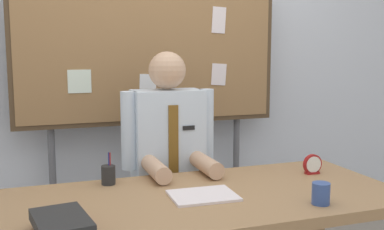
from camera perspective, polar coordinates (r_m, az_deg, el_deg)
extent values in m
cube|color=silver|center=(3.19, -6.07, 6.76)|extent=(6.40, 0.08, 2.70)
cube|color=#9E754C|center=(2.17, 1.63, -10.51)|extent=(1.85, 0.84, 0.05)
cube|color=#9E754C|center=(2.98, 15.14, -13.20)|extent=(0.07, 0.07, 0.70)
cube|color=silver|center=(2.70, -3.01, -4.88)|extent=(0.40, 0.22, 0.75)
sphere|color=tan|center=(2.63, -3.09, 5.55)|extent=(0.21, 0.21, 0.21)
cylinder|color=silver|center=(2.59, -7.80, -1.92)|extent=(0.09, 0.09, 0.44)
cylinder|color=silver|center=(2.72, 1.74, -1.38)|extent=(0.09, 0.09, 0.44)
cylinder|color=tan|center=(2.42, -4.46, -6.70)|extent=(0.09, 0.30, 0.09)
cylinder|color=tan|center=(2.50, 1.78, -6.17)|extent=(0.09, 0.30, 0.09)
cube|color=brown|center=(2.58, -2.30, -4.19)|extent=(0.06, 0.01, 0.49)
cube|color=black|center=(2.58, -0.41, -1.60)|extent=(0.07, 0.01, 0.02)
cube|color=#4C3823|center=(3.00, -5.19, 8.14)|extent=(1.72, 0.05, 0.97)
cube|color=olive|center=(2.98, -5.14, 8.14)|extent=(1.66, 0.04, 0.91)
cylinder|color=#59595E|center=(3.08, -16.75, -9.95)|extent=(0.04, 0.04, 0.97)
cylinder|color=#59595E|center=(3.37, 5.45, -8.08)|extent=(0.04, 0.04, 0.97)
cube|color=white|center=(2.96, -5.48, 3.73)|extent=(0.11, 0.00, 0.14)
cube|color=silver|center=(2.89, -13.75, 4.06)|extent=(0.14, 0.00, 0.14)
cube|color=silver|center=(3.12, 3.34, 5.04)|extent=(0.11, 0.00, 0.15)
cube|color=silver|center=(3.12, 3.35, 11.65)|extent=(0.10, 0.00, 0.18)
cube|color=#72337F|center=(1.78, -15.70, -13.58)|extent=(0.19, 0.28, 0.03)
cube|color=#262626|center=(1.75, -15.89, -12.61)|extent=(0.22, 0.30, 0.04)
cube|color=silver|center=(2.13, 1.38, -9.94)|extent=(0.31, 0.24, 0.01)
cylinder|color=maroon|center=(2.58, 14.67, -5.90)|extent=(0.11, 0.02, 0.11)
cylinder|color=white|center=(2.57, 14.84, -5.96)|extent=(0.09, 0.00, 0.09)
cube|color=maroon|center=(2.60, 14.64, -6.92)|extent=(0.08, 0.04, 0.01)
cylinder|color=#334C8C|center=(2.10, 15.66, -9.34)|extent=(0.08, 0.08, 0.10)
cylinder|color=#262626|center=(2.35, -10.31, -7.32)|extent=(0.07, 0.07, 0.09)
cylinder|color=#263399|center=(2.35, -10.23, -6.30)|extent=(0.01, 0.01, 0.15)
cylinder|color=maroon|center=(2.34, -10.08, -6.33)|extent=(0.01, 0.01, 0.15)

